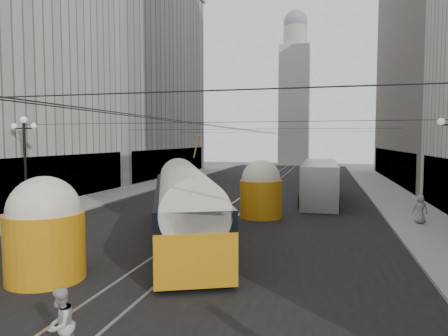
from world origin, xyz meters
The scene contains 15 objects.
road centered at (0.00, 32.50, 0.00)m, with size 20.00×85.00×0.02m, color black.
sidewalk_left centered at (-12.00, 36.00, 0.07)m, with size 4.00×72.00×0.15m, color gray.
sidewalk_right centered at (12.00, 36.00, 0.07)m, with size 4.00×72.00×0.15m, color gray.
rail_left centered at (-0.75, 32.50, 0.00)m, with size 0.12×85.00×0.04m, color gray.
rail_right centered at (0.75, 32.50, 0.00)m, with size 0.12×85.00×0.04m, color gray.
building_left_far centered at (-19.99, 48.00, 14.31)m, with size 12.60×28.60×28.60m.
distant_tower centered at (0.00, 80.00, 14.97)m, with size 6.00×6.00×31.36m.
lamppost_left_mid centered at (-12.60, 18.00, 3.74)m, with size 1.86×0.44×6.37m.
catenary centered at (0.12, 31.49, 5.88)m, with size 25.00×72.00×0.23m.
streetcar centered at (-0.50, 14.78, 1.85)m, with size 8.38×16.08×3.78m.
city_bus centered at (5.92, 29.69, 1.75)m, with size 2.91×12.55×3.19m.
sedan_white_far centered at (4.85, 44.63, 0.70)m, with size 2.26×4.96×1.53m.
sedan_dark_far centered at (-2.22, 53.49, 0.66)m, with size 2.15×4.71×1.46m.
pedestrian_crossing_b centered at (0.60, 3.61, 0.84)m, with size 0.82×0.64×1.69m, color beige.
pedestrian_sidewalk_right centered at (11.71, 21.13, 0.98)m, with size 0.82×0.50×1.67m, color gray.
Camera 1 is at (6.30, -3.89, 4.99)m, focal length 32.00 mm.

